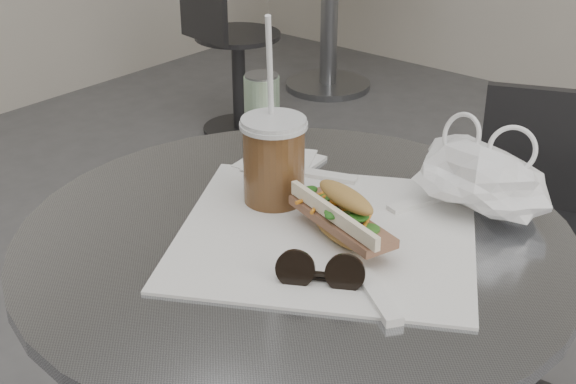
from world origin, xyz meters
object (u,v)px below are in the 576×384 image
Objects in this scene: bg_chair at (231,65)px; drink_can at (262,107)px; chair_far at (537,296)px; banh_mi at (343,216)px; iced_coffee at (274,160)px; sunglasses at (320,273)px.

drink_can is at bearing -36.48° from bg_chair.
banh_mi is at bearing 63.37° from chair_far.
banh_mi is 0.83× the size of iced_coffee.
drink_can is (-0.17, 0.17, -0.01)m from iced_coffee.
iced_coffee reaches higher than chair_far.
banh_mi is (1.63, -1.48, 0.49)m from bg_chair.
chair_far is 3.19× the size of banh_mi.
bg_chair is 6.35× the size of sunglasses.
chair_far is 0.87m from sunglasses.
iced_coffee is 2.72× the size of sunglasses.
drink_can is at bearing 135.57° from iced_coffee.
bg_chair is 1.90m from drink_can.
iced_coffee is 2.43× the size of drink_can.
iced_coffee is (-0.18, -0.63, 0.48)m from chair_far.
bg_chair is (-1.66, 0.82, -0.04)m from chair_far.
banh_mi is at bearing -11.56° from iced_coffee.
chair_far is at bearing 104.72° from banh_mi.
chair_far is 7.16× the size of sunglasses.
chair_far is at bearing 59.96° from sunglasses.
iced_coffee is at bearing -173.61° from banh_mi.
iced_coffee is at bearing -44.43° from drink_can.
chair_far is at bearing 52.44° from drink_can.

